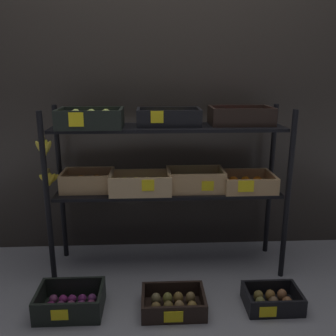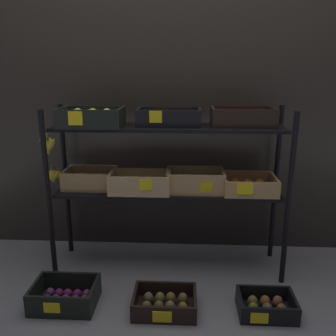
{
  "view_description": "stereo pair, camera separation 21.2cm",
  "coord_description": "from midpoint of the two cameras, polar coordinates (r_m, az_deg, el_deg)",
  "views": [
    {
      "loc": [
        -0.1,
        -2.15,
        1.26
      ],
      "look_at": [
        0.0,
        0.0,
        0.67
      ],
      "focal_mm": 38.63,
      "sensor_mm": 36.0,
      "label": 1
    },
    {
      "loc": [
        0.11,
        -2.15,
        1.26
      ],
      "look_at": [
        0.0,
        0.0,
        0.67
      ],
      "focal_mm": 38.63,
      "sensor_mm": 36.0,
      "label": 2
    }
  ],
  "objects": [
    {
      "name": "storefront_wall",
      "position": [
        2.54,
        2.83,
        6.73
      ],
      "size": [
        3.81,
        0.12,
        1.76
      ],
      "primitive_type": "cube",
      "color": "#2D2823",
      "rests_on": "ground_plane"
    },
    {
      "name": "crate_ground_plum",
      "position": [
        2.16,
        -13.1,
        -19.36
      ],
      "size": [
        0.35,
        0.25,
        0.13
      ],
      "color": "black",
      "rests_on": "ground_plane"
    },
    {
      "name": "ground_plane",
      "position": [
        2.49,
        2.52,
        -15.06
      ],
      "size": [
        10.0,
        10.0,
        0.0
      ],
      "primitive_type": "plane",
      "color": "gray"
    },
    {
      "name": "crate_ground_kiwi",
      "position": [
        2.08,
        2.62,
        -20.66
      ],
      "size": [
        0.34,
        0.24,
        0.1
      ],
      "color": "black",
      "rests_on": "ground_plane"
    },
    {
      "name": "crate_ground_center_kiwi",
      "position": [
        2.15,
        18.17,
        -20.08
      ],
      "size": [
        0.3,
        0.22,
        0.1
      ],
      "color": "black",
      "rests_on": "ground_plane"
    },
    {
      "name": "display_rack",
      "position": [
        2.21,
        2.31,
        1.41
      ],
      "size": [
        1.53,
        0.35,
        1.04
      ],
      "color": "black",
      "rests_on": "ground_plane"
    }
  ]
}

